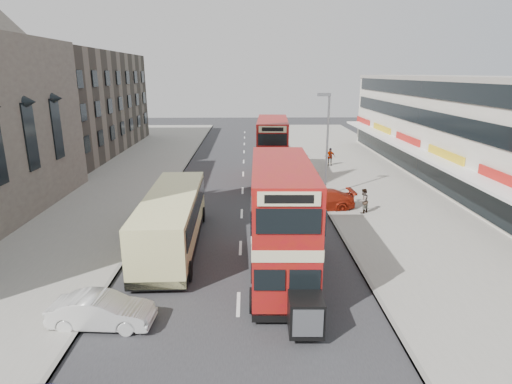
% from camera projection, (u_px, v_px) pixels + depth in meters
% --- Properties ---
extents(ground, '(160.00, 160.00, 0.00)m').
position_uv_depth(ground, '(237.00, 332.00, 16.04)').
color(ground, '#28282B').
rests_on(ground, ground).
extents(road_surface, '(12.00, 90.00, 0.01)m').
position_uv_depth(road_surface, '(243.00, 191.00, 35.27)').
color(road_surface, '#28282B').
rests_on(road_surface, ground).
extents(pavement_right, '(12.00, 90.00, 0.15)m').
position_uv_depth(pavement_right, '(384.00, 189.00, 35.49)').
color(pavement_right, gray).
rests_on(pavement_right, ground).
extents(pavement_left, '(12.00, 90.00, 0.15)m').
position_uv_depth(pavement_left, '(99.00, 191.00, 35.01)').
color(pavement_left, gray).
rests_on(pavement_left, ground).
extents(kerb_left, '(0.20, 90.00, 0.16)m').
position_uv_depth(kerb_left, '(170.00, 190.00, 35.13)').
color(kerb_left, gray).
rests_on(kerb_left, ground).
extents(kerb_right, '(0.20, 90.00, 0.16)m').
position_uv_depth(kerb_right, '(315.00, 189.00, 35.37)').
color(kerb_right, gray).
rests_on(kerb_right, ground).
extents(brick_terrace, '(14.00, 28.00, 12.00)m').
position_uv_depth(brick_terrace, '(62.00, 104.00, 50.49)').
color(brick_terrace, '#66594C').
rests_on(brick_terrace, ground).
extents(commercial_row, '(9.90, 46.20, 9.30)m').
position_uv_depth(commercial_row, '(472.00, 131.00, 36.30)').
color(commercial_row, beige).
rests_on(commercial_row, ground).
extents(street_lamp, '(1.00, 0.20, 8.12)m').
position_uv_depth(street_lamp, '(327.00, 137.00, 32.16)').
color(street_lamp, slate).
rests_on(street_lamp, ground).
extents(bus_main, '(2.91, 9.92, 5.43)m').
position_uv_depth(bus_main, '(282.00, 221.00, 19.61)').
color(bus_main, black).
rests_on(bus_main, ground).
extents(bus_second, '(3.17, 9.89, 5.38)m').
position_uv_depth(bus_second, '(272.00, 149.00, 38.34)').
color(bus_second, black).
rests_on(bus_second, ground).
extents(coach, '(3.06, 10.96, 2.89)m').
position_uv_depth(coach, '(172.00, 219.00, 23.45)').
color(coach, black).
rests_on(coach, ground).
extents(car_left_front, '(4.08, 1.66, 1.32)m').
position_uv_depth(car_left_front, '(102.00, 311.00, 16.26)').
color(car_left_front, silver).
rests_on(car_left_front, ground).
extents(car_right_a, '(5.20, 2.41, 1.47)m').
position_uv_depth(car_right_a, '(319.00, 200.00, 30.17)').
color(car_right_a, maroon).
rests_on(car_right_a, ground).
extents(car_right_b, '(4.04, 1.97, 1.11)m').
position_uv_depth(car_right_b, '(297.00, 174.00, 38.56)').
color(car_right_b, '#BE4D13').
rests_on(car_right_b, ground).
extents(car_right_c, '(3.54, 1.44, 1.20)m').
position_uv_depth(car_right_c, '(289.00, 153.00, 48.73)').
color(car_right_c, '#5A79B4').
rests_on(car_right_c, ground).
extents(pedestrian_near, '(0.78, 0.76, 1.76)m').
position_uv_depth(pedestrian_near, '(363.00, 201.00, 29.00)').
color(pedestrian_near, gray).
rests_on(pedestrian_near, pavement_right).
extents(pedestrian_far, '(1.12, 0.54, 1.85)m').
position_uv_depth(pedestrian_far, '(330.00, 157.00, 43.98)').
color(pedestrian_far, gray).
rests_on(pedestrian_far, pavement_right).
extents(cyclist, '(0.69, 1.74, 2.23)m').
position_uv_depth(cyclist, '(292.00, 180.00, 35.51)').
color(cyclist, gray).
rests_on(cyclist, ground).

